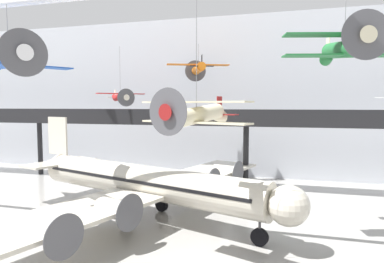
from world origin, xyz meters
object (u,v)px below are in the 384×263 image
(suspended_plane_orange_highwing, at_px, (198,68))
(suspended_plane_green_biplane, at_px, (344,49))
(suspended_plane_blue_trainer, at_px, (9,60))
(airliner_silver_main, at_px, (142,182))
(suspended_plane_cream_biplane, at_px, (196,115))
(suspended_plane_red_highwing, at_px, (120,96))

(suspended_plane_orange_highwing, relative_size, suspended_plane_green_biplane, 0.87)
(suspended_plane_green_biplane, xyz_separation_m, suspended_plane_blue_trainer, (-24.80, -5.11, -0.61))
(suspended_plane_blue_trainer, bearing_deg, airliner_silver_main, 66.95)
(suspended_plane_green_biplane, bearing_deg, suspended_plane_orange_highwing, -150.04)
(airliner_silver_main, xyz_separation_m, suspended_plane_orange_highwing, (1.60, 14.29, 11.63))
(suspended_plane_orange_highwing, bearing_deg, airliner_silver_main, 151.29)
(airliner_silver_main, height_order, suspended_plane_cream_biplane, suspended_plane_cream_biplane)
(suspended_plane_red_highwing, bearing_deg, suspended_plane_cream_biplane, -8.07)
(suspended_plane_green_biplane, bearing_deg, airliner_silver_main, -107.72)
(suspended_plane_green_biplane, relative_size, suspended_plane_cream_biplane, 0.97)
(suspended_plane_cream_biplane, bearing_deg, suspended_plane_green_biplane, 148.20)
(suspended_plane_orange_highwing, height_order, suspended_plane_cream_biplane, suspended_plane_orange_highwing)
(suspended_plane_red_highwing, distance_m, suspended_plane_green_biplane, 29.07)
(airliner_silver_main, distance_m, suspended_plane_cream_biplane, 12.68)
(airliner_silver_main, bearing_deg, suspended_plane_orange_highwing, 101.98)
(suspended_plane_orange_highwing, distance_m, suspended_plane_cream_biplane, 23.78)
(suspended_plane_orange_highwing, xyz_separation_m, suspended_plane_red_highwing, (-10.37, -1.18, -3.52))
(suspended_plane_green_biplane, height_order, suspended_plane_blue_trainer, same)
(airliner_silver_main, bearing_deg, suspended_plane_blue_trainer, -125.36)
(suspended_plane_red_highwing, height_order, suspended_plane_blue_trainer, suspended_plane_blue_trainer)
(suspended_plane_blue_trainer, bearing_deg, suspended_plane_cream_biplane, 23.07)
(suspended_plane_blue_trainer, bearing_deg, suspended_plane_orange_highwing, 94.71)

